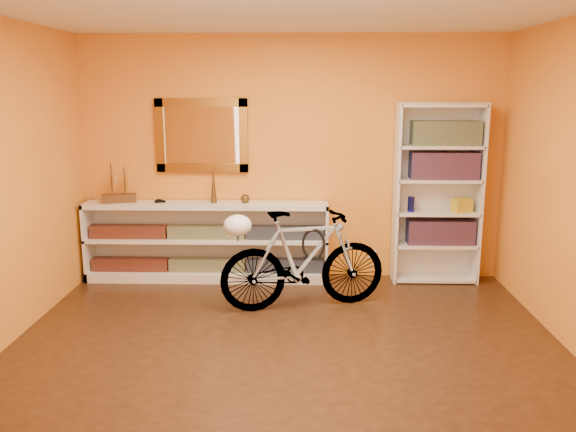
{
  "coord_description": "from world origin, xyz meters",
  "views": [
    {
      "loc": [
        0.13,
        -4.38,
        2.04
      ],
      "look_at": [
        0.0,
        0.7,
        0.95
      ],
      "focal_mm": 37.19,
      "sensor_mm": 36.0,
      "label": 1
    }
  ],
  "objects_px": {
    "helmet": "(238,225)",
    "bicycle": "(304,259)",
    "bookcase": "(437,194)",
    "console_unit": "(207,242)"
  },
  "relations": [
    {
      "from": "console_unit",
      "to": "helmet",
      "type": "distance_m",
      "value": 1.15
    },
    {
      "from": "bookcase",
      "to": "bicycle",
      "type": "bearing_deg",
      "value": -148.79
    },
    {
      "from": "bicycle",
      "to": "helmet",
      "type": "bearing_deg",
      "value": 90.0
    },
    {
      "from": "bicycle",
      "to": "console_unit",
      "type": "bearing_deg",
      "value": 36.95
    },
    {
      "from": "bookcase",
      "to": "bicycle",
      "type": "relative_size",
      "value": 1.18
    },
    {
      "from": "helmet",
      "to": "bicycle",
      "type": "bearing_deg",
      "value": 14.52
    },
    {
      "from": "console_unit",
      "to": "bookcase",
      "type": "bearing_deg",
      "value": 0.58
    },
    {
      "from": "helmet",
      "to": "bookcase",
      "type": "bearing_deg",
      "value": 26.69
    },
    {
      "from": "bookcase",
      "to": "bicycle",
      "type": "distance_m",
      "value": 1.71
    },
    {
      "from": "console_unit",
      "to": "bookcase",
      "type": "distance_m",
      "value": 2.5
    }
  ]
}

